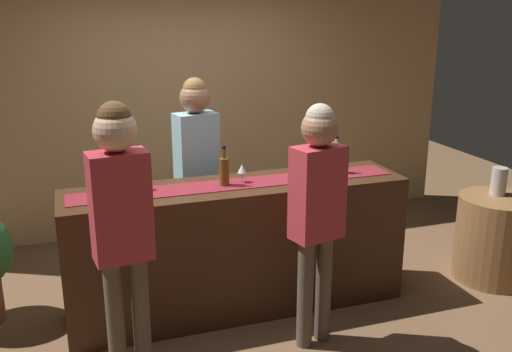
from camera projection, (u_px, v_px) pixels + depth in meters
ground_plane at (239, 306)px, 4.53m from camera, size 10.00×10.00×0.00m
back_wall at (183, 92)px, 5.85m from camera, size 6.00×0.12×2.90m
bar_counter at (238, 247)px, 4.39m from camera, size 2.59×0.60×1.02m
counter_runner_cloth at (237, 184)px, 4.24m from camera, size 2.46×0.28×0.01m
wine_bottle_amber at (224, 171)px, 4.17m from camera, size 0.07×0.07×0.30m
wine_bottle_clear at (336, 159)px, 4.49m from camera, size 0.07×0.07×0.30m
wine_glass_near_customer at (242, 169)px, 4.25m from camera, size 0.07×0.07×0.14m
wine_glass_mid_counter at (144, 177)px, 4.07m from camera, size 0.07×0.07×0.14m
wine_glass_far_end at (316, 161)px, 4.49m from camera, size 0.07×0.07×0.14m
bartender at (197, 158)px, 4.70m from camera, size 0.37×0.26×1.75m
customer_sipping at (317, 201)px, 3.75m from camera, size 0.38×0.27×1.70m
customer_browsing at (121, 214)px, 3.33m from camera, size 0.36×0.25×1.79m
round_side_table at (496, 238)px, 4.91m from camera, size 0.68×0.68×0.74m
vase_on_side_table at (499, 181)px, 4.85m from camera, size 0.13×0.13×0.24m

